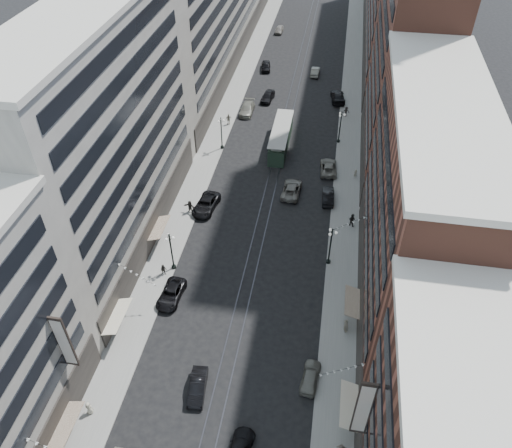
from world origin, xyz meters
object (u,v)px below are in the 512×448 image
Objects in this scene: lamppost_se_far at (330,245)px; pedestrian_4 at (346,326)px; pedestrian_7 at (352,220)px; car_9 at (266,66)px; car_2 at (171,294)px; car_12 at (338,97)px; car_5 at (198,387)px; car_extra_0 at (292,189)px; streetcar at (281,138)px; pedestrian_1 at (89,408)px; pedestrian_6 at (229,119)px; car_11 at (328,167)px; car_4 at (310,377)px; car_14 at (315,72)px; pedestrian_5 at (190,207)px; car_7 at (206,204)px; lamppost_sw_mid at (221,132)px; pedestrian_8 at (355,174)px; car_8 at (247,109)px; car_extra_1 at (279,30)px; lamppost_sw_far at (171,250)px; car_13 at (268,96)px; pedestrian_9 at (346,112)px; lamppost_se_mid at (340,126)px; pedestrian_2 at (164,270)px; car_10 at (328,196)px.

pedestrian_4 is (2.39, -10.03, -1.99)m from lamppost_se_far.
lamppost_se_far is 8.13m from pedestrian_7.
pedestrian_4 is 0.42× the size of car_9.
car_12 reaches higher than car_2.
car_5 is at bearing 88.45° from pedestrian_7.
car_5 is 0.80× the size of car_extra_0.
streetcar is 7.75× the size of pedestrian_1.
car_11 is at bearing 123.67° from pedestrian_6.
car_extra_0 is (-8.63, 5.73, -0.35)m from pedestrian_7.
car_4 is 10.99m from car_5.
car_2 is at bearing 80.82° from car_14.
car_4 is at bearing 86.49° from pedestrian_6.
pedestrian_5 is (-18.06, -13.01, 0.35)m from car_11.
pedestrian_4 is (13.79, 9.33, 0.39)m from car_5.
lamppost_sw_mid is at bearing 101.83° from car_7.
car_4 is 34.99m from pedestrian_8.
car_4 is 2.76× the size of pedestrian_8.
lamppost_se_far is at bearing 97.16° from pedestrian_6.
car_8 is at bearing 81.45° from lamppost_sw_mid.
car_extra_0 is at bearing -78.30° from car_extra_1.
lamppost_sw_far is 10.80m from pedestrian_5.
lamppost_sw_mid reaches higher than pedestrian_6.
streetcar is 2.46× the size of car_2.
car_14 is (-4.97, 69.32, 0.04)m from car_4.
car_9 is (-4.60, 73.00, 0.06)m from car_5.
car_13 is 2.58× the size of pedestrian_5.
pedestrian_6 is (1.78, 53.84, 0.17)m from pedestrian_1.
car_5 is (-11.40, -19.36, -2.38)m from lamppost_se_far.
car_extra_1 is at bearing -77.54° from car_extra_0.
car_4 is at bearing -78.05° from car_extra_1.
pedestrian_8 reaches higher than car_9.
pedestrian_6 is (-1.66, 22.86, 0.33)m from car_7.
lamppost_se_mid is at bearing -110.15° from pedestrian_9.
car_7 is at bearing -114.69° from streetcar.
pedestrian_1 is at bearing 65.33° from car_12.
pedestrian_1 reaches higher than pedestrian_2.
lamppost_sw_far reaches higher than pedestrian_4.
lamppost_sw_far is 1.00× the size of car_8.
car_10 is 63.96m from car_extra_1.
pedestrian_9 reaches higher than car_7.
streetcar is 6.47× the size of pedestrian_4.
pedestrian_7 is at bearing 108.34° from pedestrian_6.
car_12 is (8.40, 17.32, -0.73)m from streetcar.
car_12 is (15.75, 7.26, 0.05)m from car_8.
pedestrian_4 is 0.45× the size of car_extra_1.
car_extra_1 is (2.40, 78.58, -2.38)m from lamppost_sw_far.
car_7 is 46.58m from car_14.
pedestrian_6 is at bearing -91.30° from car_extra_1.
car_2 is 33.64m from pedestrian_8.
pedestrian_2 is (-19.20, -33.28, -2.16)m from lamppost_se_mid.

